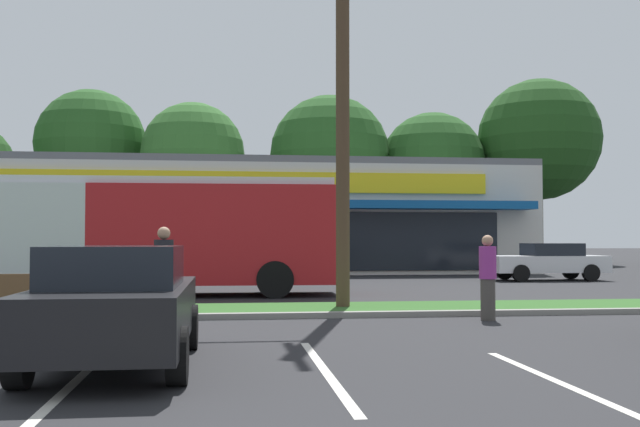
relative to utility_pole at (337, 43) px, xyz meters
The scene contains 18 objects.
grass_median 6.12m from the utility_pole, behind, with size 56.00×2.20×0.12m, color #2D5B23.
curb_lip 6.24m from the utility_pole, 147.02° to the right, with size 56.00×0.24×0.12m, color gray.
parking_stripe_1 10.28m from the utility_pole, 118.53° to the right, with size 0.12×4.80×0.01m, color silver.
parking_stripe_2 9.32m from the utility_pole, 99.55° to the right, with size 0.12×4.80×0.01m, color silver.
parking_stripe_3 10.37m from the utility_pole, 81.48° to the right, with size 0.12×4.80×0.01m, color silver.
storefront_building 22.58m from the utility_pole, 94.85° to the left, with size 27.47×13.87×5.24m.
tree_mid_left 34.91m from the utility_pole, 108.66° to the left, with size 7.02×7.02×11.23m.
tree_mid 31.03m from the utility_pole, 98.43° to the left, with size 6.45×6.45×10.12m.
tree_mid_right 31.90m from the utility_pole, 82.40° to the left, with size 7.75×7.75×10.95m.
tree_right 33.42m from the utility_pole, 70.62° to the left, with size 6.96×6.96×9.96m.
tree_far_right 35.36m from the utility_pole, 59.40° to the left, with size 7.96×7.96×12.12m.
utility_pole is the anchor object (origin of this frame).
city_bus 8.50m from the utility_pole, 136.56° to the left, with size 12.44×2.90×3.25m.
bus_stop_bench 8.49m from the utility_pole, 163.65° to the right, with size 1.60×0.45×0.95m.
car_0 9.09m from the utility_pole, 119.69° to the right, with size 1.86×4.26×1.49m.
car_1 15.67m from the utility_pole, 48.54° to the left, with size 4.41×1.87×1.42m.
pedestrian_near_bench 6.06m from the utility_pole, 36.91° to the right, with size 0.33×0.33×1.66m.
pedestrian_by_pole 6.36m from the utility_pole, 153.60° to the right, with size 0.37×0.37×1.81m.
Camera 1 is at (-0.49, -1.95, 1.58)m, focal length 41.58 mm.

